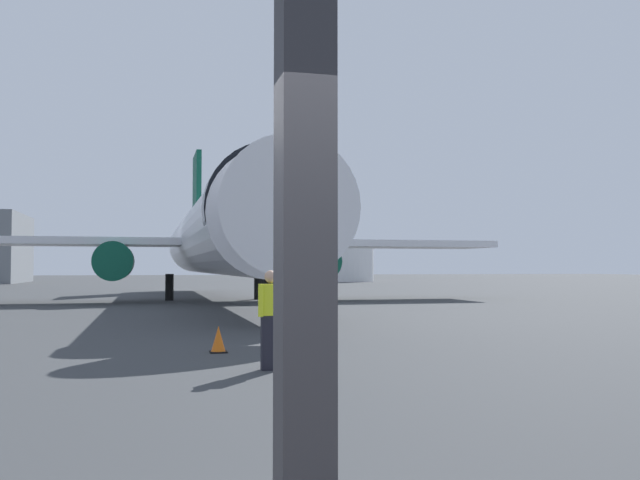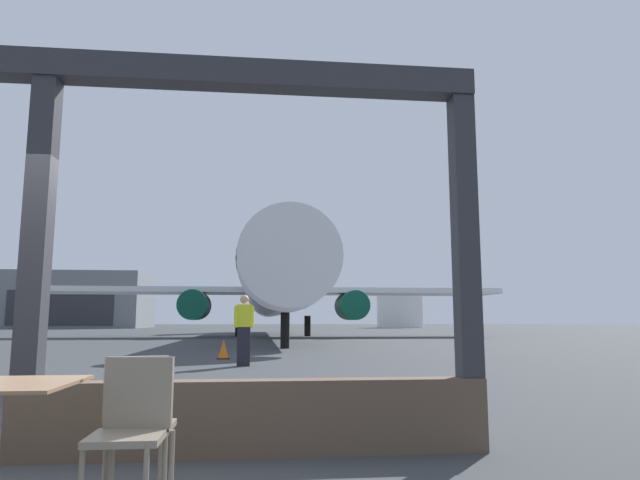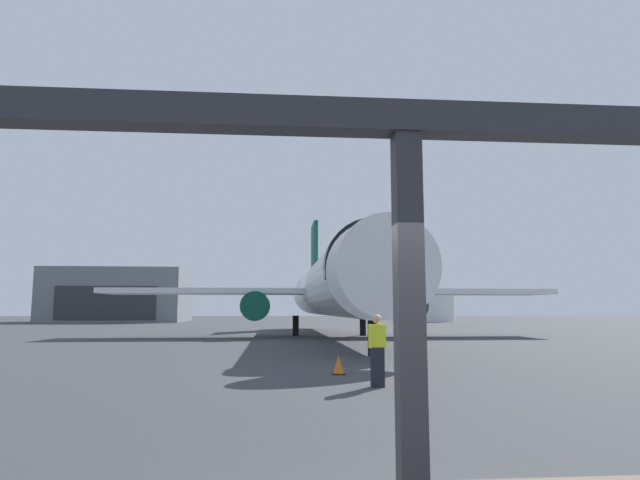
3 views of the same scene
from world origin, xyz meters
TOP-DOWN VIEW (x-y plane):
  - ground_plane at (0.00, 40.00)m, footprint 220.00×220.00m
  - window_frame at (0.00, 0.00)m, footprint 7.65×0.24m
  - airplane at (2.96, 32.75)m, footprint 30.79×37.19m
  - ground_crew_worker at (1.53, 9.33)m, footprint 0.48×0.37m
  - traffic_cone at (0.89, 11.98)m, footprint 0.36×0.36m
  - fuel_storage_tank at (23.08, 78.19)m, footprint 6.94×6.94m

SIDE VIEW (x-z plane):
  - ground_plane at x=0.00m, z-range 0.00..0.00m
  - traffic_cone at x=0.89m, z-range -0.02..0.54m
  - ground_crew_worker at x=1.53m, z-range 0.03..1.77m
  - window_frame at x=0.00m, z-range -0.48..2.96m
  - fuel_storage_tank at x=23.08m, z-range 0.00..4.86m
  - airplane at x=2.96m, z-range -1.80..8.52m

